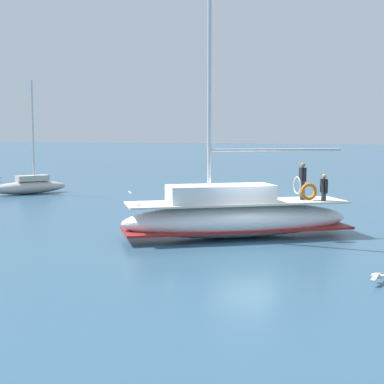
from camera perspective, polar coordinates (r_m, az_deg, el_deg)
ground_plane at (r=23.46m, az=5.24°, el=-4.68°), size 400.00×400.00×0.00m
main_sailboat at (r=23.75m, az=4.33°, el=-2.33°), size 7.37×9.30×12.35m
moored_cutter_left at (r=42.07m, az=-15.89°, el=0.62°), size 5.45×4.01×7.95m
seagull at (r=17.45m, az=18.01°, el=-7.92°), size 1.05×0.48×0.17m
mooring_buoy at (r=30.69m, az=-2.22°, el=-1.76°), size 0.70×0.70×0.95m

